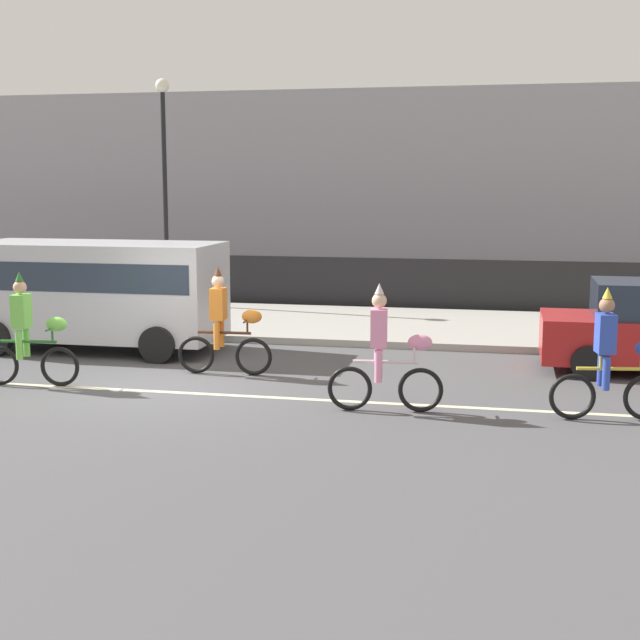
% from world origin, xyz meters
% --- Properties ---
extents(ground_plane, '(80.00, 80.00, 0.00)m').
position_xyz_m(ground_plane, '(0.00, 0.00, 0.00)').
color(ground_plane, '#4C4C4F').
extents(road_centre_line, '(36.00, 0.14, 0.01)m').
position_xyz_m(road_centre_line, '(0.00, -0.50, 0.00)').
color(road_centre_line, beige).
rests_on(road_centre_line, ground).
extents(sidewalk_curb, '(60.00, 5.00, 0.15)m').
position_xyz_m(sidewalk_curb, '(0.00, 6.50, 0.07)').
color(sidewalk_curb, '#9E9B93').
rests_on(sidewalk_curb, ground).
extents(fence_line, '(40.00, 0.08, 1.40)m').
position_xyz_m(fence_line, '(0.00, 9.40, 0.70)').
color(fence_line, black).
rests_on(fence_line, ground).
extents(building_backdrop, '(28.00, 8.00, 6.24)m').
position_xyz_m(building_backdrop, '(0.93, 18.00, 3.12)').
color(building_backdrop, '#99939E').
rests_on(building_backdrop, ground).
extents(parade_cyclist_lime, '(1.72, 0.50, 1.92)m').
position_xyz_m(parade_cyclist_lime, '(-2.10, -0.52, 0.84)').
color(parade_cyclist_lime, black).
rests_on(parade_cyclist_lime, ground).
extents(parade_cyclist_orange, '(1.72, 0.50, 1.92)m').
position_xyz_m(parade_cyclist_orange, '(0.82, 1.01, 0.84)').
color(parade_cyclist_orange, black).
rests_on(parade_cyclist_orange, ground).
extents(parade_cyclist_pink, '(1.72, 0.50, 1.92)m').
position_xyz_m(parade_cyclist_pink, '(3.96, -0.96, 0.84)').
color(parade_cyclist_pink, black).
rests_on(parade_cyclist_pink, ground).
extents(parade_cyclist_cobalt, '(1.71, 0.52, 1.92)m').
position_xyz_m(parade_cyclist_cobalt, '(7.17, -0.78, 0.84)').
color(parade_cyclist_cobalt, black).
rests_on(parade_cyclist_cobalt, ground).
extents(parked_van_silver, '(5.00, 2.22, 2.18)m').
position_xyz_m(parked_van_silver, '(-2.36, 2.70, 1.28)').
color(parked_van_silver, silver).
rests_on(parked_van_silver, ground).
extents(street_lamp_post, '(0.36, 0.36, 5.86)m').
position_xyz_m(street_lamp_post, '(-3.19, 8.41, 3.99)').
color(street_lamp_post, black).
rests_on(street_lamp_post, sidewalk_curb).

